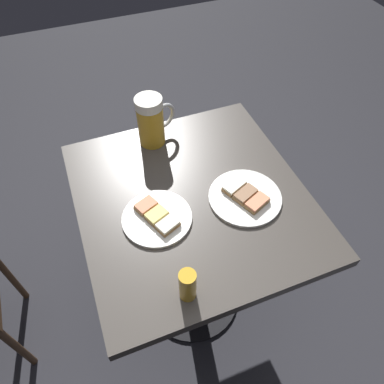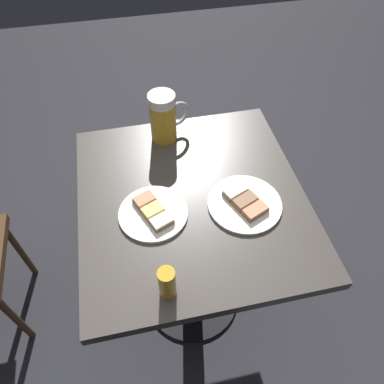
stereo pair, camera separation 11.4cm
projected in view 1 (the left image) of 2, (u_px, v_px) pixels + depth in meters
The scene contains 6 objects.
ground_plane at pixel (192, 296), 1.75m from camera, with size 6.00×6.00×0.00m, color #28282D.
cafe_table at pixel (192, 226), 1.29m from camera, with size 0.77×0.72×0.77m.
plate_near at pixel (157, 217), 1.09m from camera, with size 0.21×0.21×0.03m.
plate_far at pixel (245, 196), 1.14m from camera, with size 0.23×0.23×0.03m.
beer_mug at pixel (152, 121), 1.25m from camera, with size 0.09×0.15×0.19m.
beer_glass_small at pixel (188, 285), 0.90m from camera, with size 0.04×0.04×0.11m, color gold.
Camera 1 is at (-0.68, 0.26, 1.67)m, focal length 33.80 mm.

